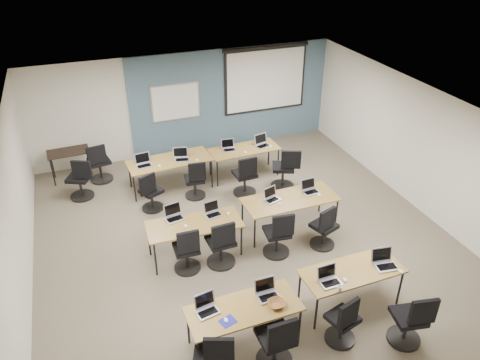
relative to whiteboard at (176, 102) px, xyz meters
name	(u,v)px	position (x,y,z in m)	size (l,w,h in m)	color
floor	(248,245)	(0.30, -4.43, -1.45)	(8.00, 9.00, 0.02)	#6B6354
ceiling	(249,118)	(0.30, -4.43, 1.25)	(8.00, 9.00, 0.02)	white
wall_back	(186,104)	(0.30, 0.07, -0.10)	(8.00, 0.04, 2.70)	beige
wall_left	(13,232)	(-3.70, -4.43, -0.10)	(0.04, 9.00, 2.70)	beige
wall_right	(426,152)	(4.30, -4.43, -0.10)	(0.04, 9.00, 2.70)	beige
blue_accent_panel	(232,98)	(1.55, 0.04, -0.10)	(5.50, 0.04, 2.70)	#3D5977
whiteboard	(176,102)	(0.00, 0.00, 0.00)	(1.28, 0.03, 0.98)	silver
projector_screen	(266,76)	(2.50, -0.02, 0.44)	(2.40, 0.10, 1.82)	black
training_table_front_left	(244,311)	(-0.64, -6.66, -0.77)	(1.68, 0.70, 0.73)	brown
training_table_front_right	(352,273)	(1.29, -6.50, -0.77)	(1.68, 0.70, 0.73)	#9E733D
training_table_mid_left	(194,226)	(-0.75, -4.36, -0.77)	(1.76, 0.73, 0.73)	brown
training_table_mid_right	(290,200)	(1.29, -4.20, -0.76)	(1.92, 0.80, 0.73)	brown
training_table_back_left	(170,162)	(-0.61, -1.73, -0.76)	(1.93, 0.81, 0.73)	olive
training_table_back_right	(244,150)	(1.22, -1.77, -0.77)	(1.69, 0.71, 0.73)	#976840
laptop_0	(206,307)	(-1.16, -6.51, -0.66)	(0.32, 0.27, 0.25)	silver
mouse_0	(226,320)	(-0.96, -6.80, -0.71)	(0.06, 0.09, 0.03)	white
laptop_1	(267,292)	(-0.22, -6.53, -0.66)	(0.33, 0.28, 0.25)	#A9A9AD
mouse_1	(280,298)	(-0.06, -6.66, -0.71)	(0.06, 0.10, 0.03)	white
task_chair_1	(277,344)	(-0.34, -7.19, -1.03)	(0.54, 0.54, 1.02)	black
laptop_2	(329,278)	(0.80, -6.59, -0.66)	(0.33, 0.28, 0.25)	#B1B1B1
mouse_2	(345,280)	(1.05, -6.66, -0.71)	(0.06, 0.10, 0.04)	white
task_chair_2	(343,324)	(0.76, -7.16, -1.06)	(0.47, 0.47, 0.95)	black
laptop_3	(384,262)	(1.85, -6.56, -0.65)	(0.36, 0.31, 0.27)	#A3A3AF
mouse_3	(401,271)	(2.00, -6.81, -0.71)	(0.06, 0.10, 0.04)	white
task_chair_3	(410,323)	(1.70, -7.51, -1.04)	(0.51, 0.51, 0.99)	black
laptop_4	(174,215)	(-1.06, -4.05, -0.66)	(0.34, 0.29, 0.26)	#ABABAB
mouse_4	(186,226)	(-0.92, -4.40, -0.71)	(0.06, 0.10, 0.04)	white
task_chair_4	(187,253)	(-1.01, -4.75, -1.05)	(0.49, 0.49, 0.97)	black
laptop_5	(213,211)	(-0.34, -4.18, -0.66)	(0.31, 0.26, 0.24)	silver
mouse_5	(228,213)	(-0.06, -4.28, -0.71)	(0.06, 0.09, 0.03)	white
task_chair_5	(221,247)	(-0.38, -4.81, -1.03)	(0.54, 0.54, 1.02)	black
laptop_6	(271,197)	(0.92, -4.09, -0.66)	(0.30, 0.26, 0.23)	#B5B4B7
mouse_6	(280,204)	(1.00, -4.32, -0.71)	(0.06, 0.10, 0.03)	white
task_chair_6	(278,237)	(0.72, -4.90, -1.04)	(0.52, 0.52, 1.00)	black
laptop_7	(310,189)	(1.78, -4.09, -0.66)	(0.33, 0.28, 0.25)	#B6B6B6
mouse_7	(319,195)	(1.89, -4.29, -0.71)	(0.06, 0.10, 0.04)	white
task_chair_7	(324,230)	(1.65, -5.00, -1.05)	(0.51, 0.49, 0.97)	black
laptop_8	(143,163)	(-1.22, -1.76, -0.65)	(0.35, 0.30, 0.27)	silver
mouse_8	(159,166)	(-0.89, -1.94, -0.71)	(0.06, 0.10, 0.04)	white
task_chair_8	(151,195)	(-1.24, -2.53, -1.06)	(0.51, 0.47, 0.96)	black
laptop_9	(181,157)	(-0.33, -1.77, -0.66)	(0.34, 0.29, 0.26)	#B4B4B7
mouse_9	(197,160)	(-0.01, -1.96, -0.71)	(0.06, 0.09, 0.03)	white
task_chair_9	(195,183)	(-0.18, -2.37, -1.06)	(0.47, 0.47, 0.96)	black
laptop_10	(229,147)	(0.86, -1.68, -0.66)	(0.32, 0.27, 0.24)	#A8A7AD
mouse_10	(245,152)	(1.17, -1.99, -0.71)	(0.06, 0.10, 0.04)	white
task_chair_10	(245,179)	(0.93, -2.64, -1.03)	(0.54, 0.54, 1.01)	black
laptop_11	(262,143)	(1.70, -1.76, -0.65)	(0.36, 0.30, 0.27)	silver
mouse_11	(270,146)	(1.87, -1.88, -0.71)	(0.07, 0.10, 0.04)	white
task_chair_11	(285,172)	(1.90, -2.67, -1.02)	(0.59, 0.56, 1.03)	black
blue_mousepad	(228,321)	(-0.94, -6.82, -0.72)	(0.22, 0.18, 0.01)	#20209E
snack_bowl	(277,304)	(-0.17, -6.77, -0.68)	(0.29, 0.29, 0.07)	brown
snack_plate	(337,284)	(0.89, -6.70, -0.71)	(0.17, 0.17, 0.01)	white
coffee_cup	(340,289)	(0.86, -6.83, -0.68)	(0.07, 0.07, 0.06)	white
utility_table	(69,155)	(-2.80, -0.47, -0.79)	(0.96, 0.54, 0.75)	black
spare_chair_a	(99,166)	(-2.15, -0.85, -1.03)	(0.54, 0.54, 1.02)	black
spare_chair_b	(81,182)	(-2.62, -1.48, -1.03)	(0.58, 0.54, 1.01)	black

